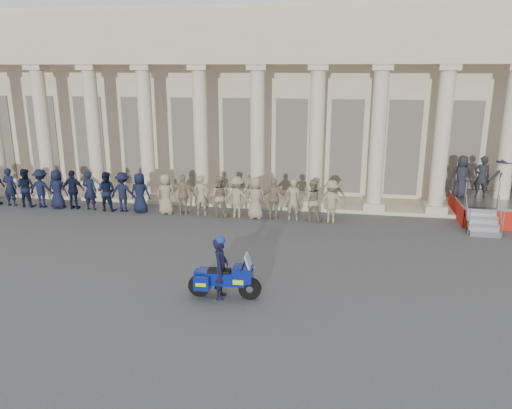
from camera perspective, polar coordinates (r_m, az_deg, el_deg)
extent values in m
plane|color=#3D3D40|center=(15.91, -9.52, -7.60)|extent=(90.00, 90.00, 0.00)
cube|color=#BBA98C|center=(29.26, 0.01, 12.15)|extent=(40.00, 10.00, 9.00)
cube|color=#BBA98C|center=(23.92, -2.58, 0.65)|extent=(40.00, 2.60, 0.15)
cube|color=#BBA98C|center=(22.36, -3.26, 16.99)|extent=(35.80, 1.00, 1.00)
cube|color=#BBA98C|center=(22.41, -3.30, 19.80)|extent=(35.80, 1.00, 1.20)
cube|color=#BBA98C|center=(28.10, -26.96, 1.67)|extent=(0.90, 0.90, 0.30)
cube|color=#BBA98C|center=(26.63, -22.47, 1.50)|extent=(0.90, 0.90, 0.30)
cylinder|color=#BBA98C|center=(26.14, -23.13, 7.79)|extent=(0.64, 0.64, 5.60)
cube|color=#BBA98C|center=(25.98, -23.83, 14.17)|extent=(0.85, 0.85, 0.24)
cube|color=#BBA98C|center=(25.34, -17.49, 1.31)|extent=(0.90, 0.90, 0.30)
cylinder|color=#BBA98C|center=(24.83, -18.04, 7.92)|extent=(0.64, 0.64, 5.60)
cube|color=#BBA98C|center=(24.65, -18.62, 14.65)|extent=(0.85, 0.85, 0.24)
cube|color=#BBA98C|center=(24.26, -12.03, 1.08)|extent=(0.90, 0.90, 0.30)
cylinder|color=#BBA98C|center=(23.72, -12.42, 8.00)|extent=(0.64, 0.64, 5.60)
cube|color=#BBA98C|center=(23.54, -12.85, 15.06)|extent=(0.85, 0.85, 0.24)
cube|color=#BBA98C|center=(23.43, -6.11, 0.82)|extent=(0.90, 0.90, 0.30)
cylinder|color=#BBA98C|center=(22.87, -6.32, 8.00)|extent=(0.64, 0.64, 5.60)
cube|color=#BBA98C|center=(22.68, -6.55, 15.33)|extent=(0.85, 0.85, 0.24)
cube|color=#BBA98C|center=(22.85, 0.16, 0.54)|extent=(0.90, 0.90, 0.30)
cylinder|color=#BBA98C|center=(22.28, 0.17, 7.90)|extent=(0.64, 0.64, 5.60)
cube|color=#BBA98C|center=(22.09, 0.18, 15.43)|extent=(0.85, 0.85, 0.24)
cube|color=#BBA98C|center=(22.57, 6.68, 0.24)|extent=(0.90, 0.90, 0.30)
cylinder|color=#BBA98C|center=(21.99, 6.92, 7.68)|extent=(0.64, 0.64, 5.60)
cube|color=#BBA98C|center=(21.79, 7.18, 15.31)|extent=(0.85, 0.85, 0.24)
cube|color=#BBA98C|center=(22.58, 13.28, -0.06)|extent=(0.90, 0.90, 0.30)
cylinder|color=#BBA98C|center=(22.00, 13.75, 7.36)|extent=(0.64, 0.64, 5.60)
cube|color=#BBA98C|center=(21.81, 14.25, 14.97)|extent=(0.85, 0.85, 0.24)
cube|color=#BBA98C|center=(22.89, 19.78, -0.36)|extent=(0.90, 0.90, 0.30)
cylinder|color=#BBA98C|center=(22.32, 20.46, 6.95)|extent=(0.64, 0.64, 5.60)
cube|color=#BBA98C|center=(22.13, 21.19, 14.43)|extent=(0.85, 0.85, 0.24)
cube|color=#BBA98C|center=(23.49, 26.03, -0.65)|extent=(0.90, 0.90, 0.30)
cylinder|color=#BBA98C|center=(22.93, 26.89, 6.46)|extent=(0.64, 0.64, 5.60)
cube|color=black|center=(30.09, -27.21, 6.83)|extent=(1.30, 0.12, 4.20)
cube|color=black|center=(28.61, -23.02, 6.94)|extent=(1.30, 0.12, 4.20)
cube|color=black|center=(27.29, -18.39, 7.02)|extent=(1.30, 0.12, 4.20)
cube|color=black|center=(26.16, -13.32, 7.06)|extent=(1.30, 0.12, 4.20)
cube|color=black|center=(25.25, -7.85, 7.04)|extent=(1.30, 0.12, 4.20)
cube|color=black|center=(24.59, -2.02, 6.95)|extent=(1.30, 0.12, 4.20)
cube|color=black|center=(24.18, 4.05, 6.78)|extent=(1.30, 0.12, 4.20)
cube|color=black|center=(24.06, 10.26, 6.53)|extent=(1.30, 0.12, 4.20)
cube|color=black|center=(24.21, 16.46, 6.20)|extent=(1.30, 0.12, 4.20)
cube|color=black|center=(24.64, 22.50, 5.81)|extent=(1.30, 0.12, 4.20)
imported|color=black|center=(25.44, -26.31, 1.81)|extent=(0.64, 0.42, 1.76)
imported|color=black|center=(24.98, -24.85, 1.76)|extent=(0.86, 0.67, 1.76)
imported|color=black|center=(24.54, -23.33, 1.71)|extent=(1.14, 0.66, 1.76)
imported|color=black|center=(24.12, -21.77, 1.65)|extent=(0.86, 0.56, 1.76)
imported|color=black|center=(23.72, -20.14, 1.59)|extent=(1.03, 0.43, 1.76)
imported|color=black|center=(23.34, -18.47, 1.52)|extent=(0.64, 0.42, 1.76)
imported|color=black|center=(22.98, -16.74, 1.46)|extent=(0.86, 0.67, 1.76)
imported|color=black|center=(22.64, -14.95, 1.39)|extent=(1.14, 0.66, 1.76)
imported|color=black|center=(22.32, -13.12, 1.31)|extent=(0.86, 0.56, 1.76)
imported|color=#85785B|center=(21.89, -10.25, 1.20)|extent=(0.86, 0.56, 1.76)
imported|color=#85785B|center=(21.63, -8.29, 1.11)|extent=(1.03, 0.43, 1.76)
imported|color=#85785B|center=(21.40, -6.29, 1.03)|extent=(0.64, 0.42, 1.76)
imported|color=#85785B|center=(21.20, -4.24, 0.94)|extent=(0.86, 0.67, 1.76)
imported|color=#85785B|center=(21.02, -2.16, 0.85)|extent=(1.14, 0.66, 1.76)
imported|color=#85785B|center=(20.87, -0.05, 0.75)|extent=(0.86, 0.56, 1.76)
imported|color=#85785B|center=(20.75, 2.09, 0.66)|extent=(1.03, 0.43, 1.76)
imported|color=#85785B|center=(20.66, 4.26, 0.56)|extent=(0.64, 0.42, 1.76)
imported|color=#85785B|center=(20.60, 6.43, 0.46)|extent=(0.86, 0.67, 1.76)
imported|color=#85785B|center=(20.57, 8.62, 0.36)|extent=(1.14, 0.66, 1.76)
cube|color=gray|center=(23.21, 27.12, 0.37)|extent=(4.29, 3.07, 0.10)
cube|color=maroon|center=(22.77, 21.88, -0.43)|extent=(0.04, 3.07, 0.77)
cube|color=gray|center=(20.71, 24.67, -3.05)|extent=(1.10, 0.28, 0.22)
cube|color=gray|center=(20.91, 24.56, -2.24)|extent=(1.10, 0.28, 0.22)
cube|color=gray|center=(21.11, 24.44, -1.45)|extent=(1.10, 0.28, 0.22)
cube|color=gray|center=(21.31, 24.33, -0.68)|extent=(1.10, 0.28, 0.22)
cylinder|color=gray|center=(24.47, 26.31, 2.50)|extent=(4.29, 0.04, 0.04)
imported|color=black|center=(22.68, 22.44, 3.01)|extent=(0.86, 0.56, 1.76)
imported|color=black|center=(22.87, 24.39, 2.89)|extent=(0.64, 0.42, 1.76)
imported|color=black|center=(23.08, 26.32, 2.77)|extent=(1.14, 0.65, 1.76)
cylinder|color=black|center=(13.86, -0.70, -9.57)|extent=(0.63, 0.15, 0.62)
cylinder|color=black|center=(14.12, -6.47, -9.17)|extent=(0.63, 0.15, 0.62)
cube|color=navy|center=(13.85, -3.44, -8.37)|extent=(1.10, 0.44, 0.36)
cube|color=navy|center=(13.71, -1.49, -7.91)|extent=(0.54, 0.51, 0.43)
cube|color=silver|center=(13.80, -1.49, -8.74)|extent=(0.22, 0.29, 0.11)
cube|color=#B2BFCC|center=(13.56, -0.83, -6.70)|extent=(0.21, 0.44, 0.51)
cube|color=black|center=(13.81, -4.23, -7.60)|extent=(0.63, 0.34, 0.09)
cube|color=navy|center=(13.97, -6.33, -7.88)|extent=(0.34, 0.33, 0.21)
cube|color=navy|center=(13.74, -6.23, -8.95)|extent=(0.43, 0.22, 0.38)
cube|color=#B9E10B|center=(13.74, -6.23, -8.95)|extent=(0.29, 0.24, 0.09)
cube|color=navy|center=(14.27, -5.64, -7.96)|extent=(0.43, 0.22, 0.38)
cube|color=#B9E10B|center=(14.27, -5.64, -7.96)|extent=(0.29, 0.24, 0.09)
cylinder|color=silver|center=(14.27, -5.12, -8.99)|extent=(0.57, 0.11, 0.09)
cylinder|color=black|center=(13.62, -1.50, -7.03)|extent=(0.06, 0.66, 0.03)
imported|color=black|center=(13.77, -4.04, -7.28)|extent=(0.43, 0.64, 1.72)
sphere|color=navy|center=(13.48, -4.11, -4.09)|extent=(0.28, 0.28, 0.28)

